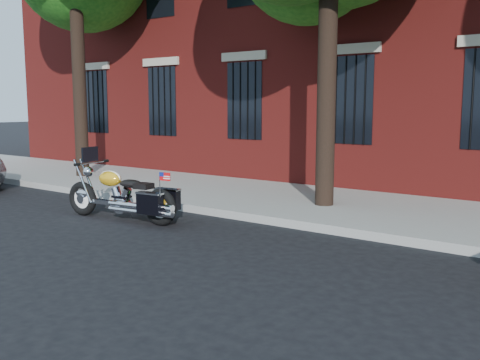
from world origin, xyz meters
The scene contains 4 objects.
ground centered at (0.00, 0.00, 0.00)m, with size 120.00×120.00×0.00m, color black.
curb centered at (0.00, 1.38, 0.07)m, with size 40.00×0.16×0.15m, color gray.
sidewalk centered at (0.00, 3.26, 0.07)m, with size 40.00×3.60×0.15m, color gray.
motorcycle centered at (-2.00, 0.01, 0.44)m, with size 2.63×0.93×1.31m.
Camera 1 is at (5.30, -6.39, 2.07)m, focal length 40.00 mm.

